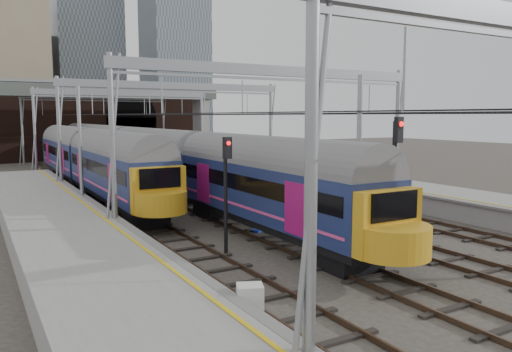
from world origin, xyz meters
TOP-DOWN VIEW (x-y plane):
  - ground at (0.00, 0.00)m, footprint 160.00×160.00m
  - platform_left at (-10.18, 2.50)m, footprint 4.32×55.00m
  - tracks at (0.00, 15.00)m, footprint 14.40×80.00m
  - overhead_line at (0.00, 21.49)m, footprint 16.80×80.00m
  - retaining_wall at (1.40, 51.93)m, footprint 28.00×2.75m
  - overbridge at (0.00, 46.00)m, footprint 28.00×3.00m
  - city_skyline at (2.73, 70.48)m, footprint 37.50×27.50m
  - train_main at (-2.00, 28.18)m, footprint 2.60×60.25m
  - train_second at (-6.00, 23.59)m, footprint 2.61×30.26m
  - signal_near_left at (-4.79, 4.19)m, footprint 0.34×0.46m
  - signal_near_centre at (0.60, 0.61)m, footprint 0.41×0.48m
  - relay_cabinet at (-7.63, -2.77)m, footprint 0.80×0.74m
  - equip_cover_a at (-1.73, 6.86)m, footprint 0.85×0.71m
  - equip_cover_b at (1.57, 1.79)m, footprint 0.98×0.74m
  - equip_cover_c at (2.25, 8.25)m, footprint 1.01×0.86m

SIDE VIEW (x-z plane):
  - ground at x=0.00m, z-range 0.00..0.00m
  - tracks at x=0.00m, z-range -0.09..0.13m
  - equip_cover_a at x=-1.73m, z-range 0.00..0.09m
  - equip_cover_c at x=2.25m, z-range 0.00..0.10m
  - equip_cover_b at x=1.57m, z-range 0.00..0.11m
  - platform_left at x=-10.18m, z-range -0.01..1.11m
  - relay_cabinet at x=-7.63m, z-range 0.00..1.28m
  - train_main at x=-2.00m, z-range 0.10..4.64m
  - train_second at x=-6.00m, z-range 0.09..4.65m
  - signal_near_left at x=-4.79m, z-range 0.62..5.22m
  - signal_near_centre at x=0.60m, z-range 0.66..6.03m
  - retaining_wall at x=1.40m, z-range -0.17..8.83m
  - overhead_line at x=0.00m, z-range 2.57..10.57m
  - overbridge at x=0.00m, z-range 2.64..11.89m
  - city_skyline at x=2.73m, z-range -12.91..47.09m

